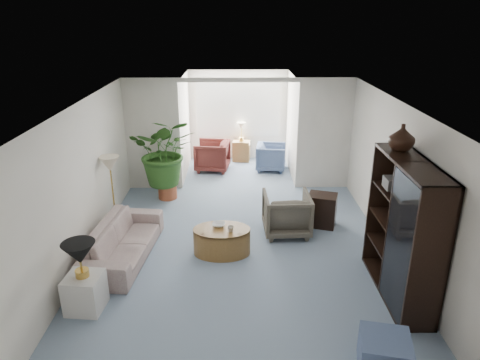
{
  "coord_description": "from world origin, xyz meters",
  "views": [
    {
      "loc": [
        -0.08,
        -6.47,
        3.8
      ],
      "look_at": [
        0.0,
        0.6,
        1.1
      ],
      "focal_mm": 33.08,
      "sensor_mm": 36.0,
      "label": 1
    }
  ],
  "objects_px": {
    "sunroom_chair_blue": "(271,157)",
    "coffee_bowl": "(219,225)",
    "cabinet_urn": "(402,137)",
    "entertainment_cabinet": "(404,230)",
    "plant_pot": "(168,191)",
    "ottoman": "(384,354)",
    "sunroom_chair_maroon": "(212,156)",
    "side_table_dark": "(322,210)",
    "sofa": "(123,241)",
    "coffee_cup": "(231,229)",
    "framed_picture": "(402,159)",
    "table_lamp": "(79,253)",
    "sunroom_table": "(241,151)",
    "end_table": "(85,293)",
    "floor_lamp": "(110,164)",
    "coffee_table": "(222,241)",
    "wingback_chair": "(287,214)"
  },
  "relations": [
    {
      "from": "sunroom_chair_blue",
      "to": "coffee_bowl",
      "type": "bearing_deg",
      "value": 171.16
    },
    {
      "from": "cabinet_urn",
      "to": "entertainment_cabinet",
      "type": "bearing_deg",
      "value": -90.0
    },
    {
      "from": "cabinet_urn",
      "to": "sunroom_chair_blue",
      "type": "bearing_deg",
      "value": 106.21
    },
    {
      "from": "cabinet_urn",
      "to": "plant_pot",
      "type": "xyz_separation_m",
      "value": [
        -3.78,
        2.98,
        -2.01
      ]
    },
    {
      "from": "ottoman",
      "to": "plant_pot",
      "type": "xyz_separation_m",
      "value": [
        -3.13,
        4.98,
        -0.06
      ]
    },
    {
      "from": "ottoman",
      "to": "sunroom_chair_maroon",
      "type": "height_order",
      "value": "sunroom_chair_maroon"
    },
    {
      "from": "cabinet_urn",
      "to": "side_table_dark",
      "type": "bearing_deg",
      "value": 112.59
    },
    {
      "from": "sofa",
      "to": "coffee_cup",
      "type": "xyz_separation_m",
      "value": [
        1.76,
        0.02,
        0.2
      ]
    },
    {
      "from": "framed_picture",
      "to": "table_lamp",
      "type": "xyz_separation_m",
      "value": [
        -4.57,
        -1.33,
        -0.84
      ]
    },
    {
      "from": "coffee_bowl",
      "to": "sunroom_chair_blue",
      "type": "xyz_separation_m",
      "value": [
        1.19,
        4.08,
        -0.14
      ]
    },
    {
      "from": "sunroom_chair_blue",
      "to": "sunroom_table",
      "type": "height_order",
      "value": "sunroom_chair_blue"
    },
    {
      "from": "sofa",
      "to": "end_table",
      "type": "distance_m",
      "value": 1.37
    },
    {
      "from": "floor_lamp",
      "to": "plant_pot",
      "type": "distance_m",
      "value": 1.91
    },
    {
      "from": "coffee_bowl",
      "to": "coffee_cup",
      "type": "relative_size",
      "value": 2.06
    },
    {
      "from": "end_table",
      "to": "floor_lamp",
      "type": "height_order",
      "value": "floor_lamp"
    },
    {
      "from": "entertainment_cabinet",
      "to": "sunroom_chair_maroon",
      "type": "xyz_separation_m",
      "value": [
        -2.9,
        5.3,
        -0.61
      ]
    },
    {
      "from": "coffee_table",
      "to": "sunroom_chair_blue",
      "type": "bearing_deg",
      "value": 74.71
    },
    {
      "from": "wingback_chair",
      "to": "sunroom_chair_blue",
      "type": "height_order",
      "value": "wingback_chair"
    },
    {
      "from": "table_lamp",
      "to": "coffee_cup",
      "type": "bearing_deg",
      "value": 35.05
    },
    {
      "from": "coffee_bowl",
      "to": "coffee_table",
      "type": "bearing_deg",
      "value": -63.43
    },
    {
      "from": "sunroom_chair_maroon",
      "to": "ottoman",
      "type": "bearing_deg",
      "value": 25.72
    },
    {
      "from": "coffee_cup",
      "to": "entertainment_cabinet",
      "type": "xyz_separation_m",
      "value": [
        2.39,
        -1.02,
        0.49
      ]
    },
    {
      "from": "sofa",
      "to": "cabinet_urn",
      "type": "xyz_separation_m",
      "value": [
        4.14,
        -0.5,
        1.87
      ]
    },
    {
      "from": "sofa",
      "to": "entertainment_cabinet",
      "type": "relative_size",
      "value": 1.04
    },
    {
      "from": "coffee_cup",
      "to": "entertainment_cabinet",
      "type": "bearing_deg",
      "value": -23.18
    },
    {
      "from": "ottoman",
      "to": "wingback_chair",
      "type": "bearing_deg",
      "value": 102.34
    },
    {
      "from": "sofa",
      "to": "table_lamp",
      "type": "relative_size",
      "value": 4.67
    },
    {
      "from": "floor_lamp",
      "to": "sunroom_chair_maroon",
      "type": "bearing_deg",
      "value": 62.35
    },
    {
      "from": "sunroom_chair_maroon",
      "to": "end_table",
      "type": "bearing_deg",
      "value": -6.91
    },
    {
      "from": "table_lamp",
      "to": "sunroom_table",
      "type": "bearing_deg",
      "value": 71.05
    },
    {
      "from": "floor_lamp",
      "to": "entertainment_cabinet",
      "type": "height_order",
      "value": "entertainment_cabinet"
    },
    {
      "from": "framed_picture",
      "to": "plant_pot",
      "type": "distance_m",
      "value": 4.97
    },
    {
      "from": "end_table",
      "to": "cabinet_urn",
      "type": "distance_m",
      "value": 4.82
    },
    {
      "from": "sunroom_table",
      "to": "coffee_bowl",
      "type": "bearing_deg",
      "value": -95.24
    },
    {
      "from": "sunroom_table",
      "to": "wingback_chair",
      "type": "bearing_deg",
      "value": -79.74
    },
    {
      "from": "end_table",
      "to": "sunroom_chair_maroon",
      "type": "bearing_deg",
      "value": 75.63
    },
    {
      "from": "sofa",
      "to": "coffee_cup",
      "type": "height_order",
      "value": "sofa"
    },
    {
      "from": "end_table",
      "to": "plant_pot",
      "type": "relative_size",
      "value": 1.28
    },
    {
      "from": "framed_picture",
      "to": "entertainment_cabinet",
      "type": "distance_m",
      "value": 1.23
    },
    {
      "from": "sunroom_table",
      "to": "framed_picture",
      "type": "bearing_deg",
      "value": -64.91
    },
    {
      "from": "framed_picture",
      "to": "sunroom_chair_maroon",
      "type": "xyz_separation_m",
      "value": [
        -3.13,
        4.33,
        -1.32
      ]
    },
    {
      "from": "framed_picture",
      "to": "coffee_table",
      "type": "height_order",
      "value": "framed_picture"
    },
    {
      "from": "coffee_bowl",
      "to": "entertainment_cabinet",
      "type": "relative_size",
      "value": 0.11
    },
    {
      "from": "framed_picture",
      "to": "coffee_table",
      "type": "distance_m",
      "value": 3.14
    },
    {
      "from": "floor_lamp",
      "to": "side_table_dark",
      "type": "distance_m",
      "value": 3.99
    },
    {
      "from": "framed_picture",
      "to": "cabinet_urn",
      "type": "relative_size",
      "value": 1.34
    },
    {
      "from": "coffee_bowl",
      "to": "entertainment_cabinet",
      "type": "height_order",
      "value": "entertainment_cabinet"
    },
    {
      "from": "sunroom_table",
      "to": "entertainment_cabinet",
      "type": "bearing_deg",
      "value": -70.48
    },
    {
      "from": "framed_picture",
      "to": "entertainment_cabinet",
      "type": "xyz_separation_m",
      "value": [
        -0.23,
        -0.98,
        -0.71
      ]
    },
    {
      "from": "sofa",
      "to": "wingback_chair",
      "type": "relative_size",
      "value": 2.44
    }
  ]
}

